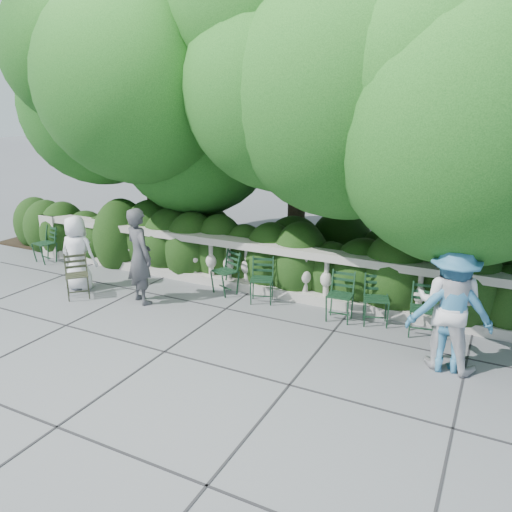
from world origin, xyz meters
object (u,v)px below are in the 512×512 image
at_px(chair_weathered, 80,300).
at_px(person_businessman, 77,253).
at_px(chair_f, 420,339).
at_px(chair_b, 261,305).
at_px(person_casual_man, 449,305).
at_px(chair_c, 219,295).
at_px(person_woman_grey, 140,256).
at_px(chair_e, 375,328).
at_px(chair_d, 337,323).
at_px(person_older_blue, 451,310).
at_px(chair_a, 41,263).

bearing_deg(chair_weathered, person_businessman, 85.12).
distance_m(chair_f, person_businessman, 6.44).
height_order(chair_b, person_casual_man, person_casual_man).
height_order(chair_f, person_businessman, person_businessman).
bearing_deg(chair_c, person_woman_grey, -117.73).
height_order(chair_c, chair_weathered, same).
bearing_deg(person_casual_man, chair_e, -27.22).
bearing_deg(chair_f, chair_b, 169.94).
bearing_deg(chair_d, chair_f, -3.23).
bearing_deg(chair_d, person_older_blue, -26.78).
bearing_deg(chair_a, person_woman_grey, -0.56).
height_order(person_woman_grey, person_casual_man, person_casual_man).
relative_size(person_woman_grey, person_older_blue, 1.00).
relative_size(chair_a, person_woman_grey, 0.48).
height_order(chair_a, chair_d, same).
bearing_deg(chair_c, chair_a, -155.92).
bearing_deg(person_businessman, chair_d, 175.89).
relative_size(chair_f, person_businessman, 0.57).
distance_m(chair_e, person_older_blue, 1.70).
distance_m(chair_b, person_older_blue, 3.49).
bearing_deg(chair_b, person_businessman, 174.22).
relative_size(chair_d, chair_e, 1.00).
bearing_deg(chair_a, person_casual_man, 6.85).
bearing_deg(chair_c, person_casual_man, 10.13).
height_order(person_businessman, person_woman_grey, person_woman_grey).
bearing_deg(chair_weathered, chair_c, -14.70).
bearing_deg(chair_b, chair_weathered, -176.43).
height_order(chair_d, person_businessman, person_businessman).
relative_size(chair_b, chair_e, 1.00).
xyz_separation_m(chair_b, chair_d, (1.47, -0.13, 0.00)).
bearing_deg(chair_e, chair_f, -25.75).
bearing_deg(chair_e, chair_b, 162.06).
bearing_deg(person_older_blue, person_casual_man, -80.13).
bearing_deg(person_woman_grey, chair_c, -115.76).
height_order(chair_b, person_woman_grey, person_woman_grey).
xyz_separation_m(person_woman_grey, person_casual_man, (5.24, 0.05, 0.03)).
height_order(chair_d, person_woman_grey, person_woman_grey).
bearing_deg(chair_b, chair_e, -19.47).
relative_size(chair_a, person_businessman, 0.57).
height_order(chair_weathered, person_casual_man, person_casual_man).
xyz_separation_m(chair_b, person_casual_man, (3.22, -0.79, 0.91)).
bearing_deg(chair_d, person_businessman, -175.95).
relative_size(chair_weathered, person_woman_grey, 0.48).
distance_m(chair_a, chair_b, 5.58).
relative_size(chair_f, person_woman_grey, 0.48).
relative_size(chair_f, chair_weathered, 1.00).
distance_m(chair_weathered, person_woman_grey, 1.48).
xyz_separation_m(chair_e, person_businessman, (-5.62, -0.85, 0.73)).
bearing_deg(chair_d, chair_c, 170.71).
relative_size(chair_e, person_older_blue, 0.48).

